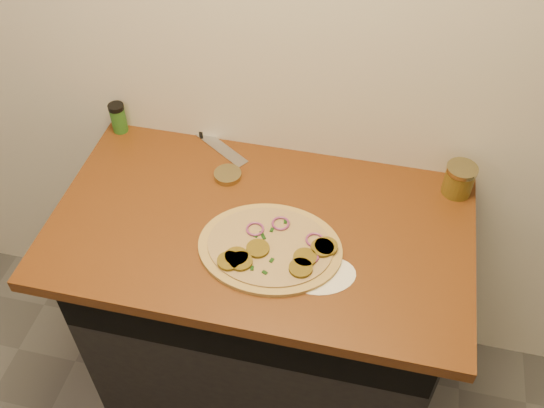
% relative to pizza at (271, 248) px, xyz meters
% --- Properties ---
extents(cabinet, '(1.10, 0.60, 0.86)m').
position_rel_pizza_xyz_m(cabinet, '(-0.05, 0.12, -0.48)').
color(cabinet, black).
rests_on(cabinet, ground).
extents(countertop, '(1.20, 0.70, 0.04)m').
position_rel_pizza_xyz_m(countertop, '(-0.05, 0.09, -0.03)').
color(countertop, '#603112').
rests_on(countertop, cabinet).
extents(pizza, '(0.40, 0.40, 0.03)m').
position_rel_pizza_xyz_m(pizza, '(0.00, 0.00, 0.00)').
color(pizza, tan).
rests_on(pizza, countertop).
extents(chefs_knife, '(0.28, 0.20, 0.02)m').
position_rel_pizza_xyz_m(chefs_knife, '(-0.32, 0.42, -0.00)').
color(chefs_knife, '#B7BAC1').
rests_on(chefs_knife, countertop).
extents(mason_jar_lid, '(0.09, 0.09, 0.02)m').
position_rel_pizza_xyz_m(mason_jar_lid, '(-0.19, 0.25, -0.00)').
color(mason_jar_lid, '#968A57').
rests_on(mason_jar_lid, countertop).
extents(salsa_jar, '(0.09, 0.09, 0.10)m').
position_rel_pizza_xyz_m(salsa_jar, '(0.49, 0.34, 0.04)').
color(salsa_jar, '#99270F').
rests_on(salsa_jar, countertop).
extents(spice_shaker, '(0.05, 0.05, 0.10)m').
position_rel_pizza_xyz_m(spice_shaker, '(-0.60, 0.39, 0.04)').
color(spice_shaker, '#2D6921').
rests_on(spice_shaker, countertop).
extents(flour_spill, '(0.23, 0.23, 0.00)m').
position_rel_pizza_xyz_m(flour_spill, '(0.15, -0.05, -0.01)').
color(flour_spill, white).
rests_on(flour_spill, countertop).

